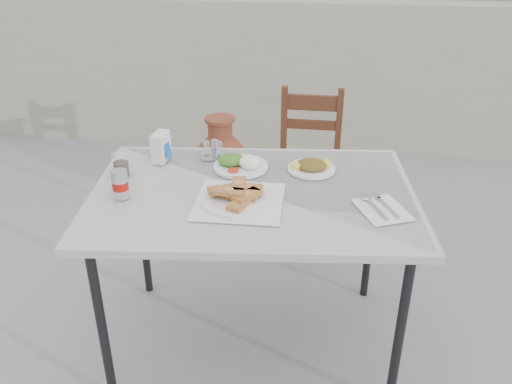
# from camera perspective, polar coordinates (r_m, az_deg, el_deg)

# --- Properties ---
(ground) EXTENTS (80.00, 80.00, 0.00)m
(ground) POSITION_cam_1_polar(r_m,az_deg,el_deg) (2.65, -1.54, -16.22)
(ground) COLOR slate
(ground) RESTS_ON ground
(cafe_table) EXTENTS (1.40, 1.02, 0.81)m
(cafe_table) POSITION_cam_1_polar(r_m,az_deg,el_deg) (2.25, -0.33, -1.12)
(cafe_table) COLOR black
(cafe_table) RESTS_ON ground
(pide_plate) EXTENTS (0.35, 0.35, 0.07)m
(pide_plate) POSITION_cam_1_polar(r_m,az_deg,el_deg) (2.12, -1.78, -0.28)
(pide_plate) COLOR silver
(pide_plate) RESTS_ON cafe_table
(salad_rice_plate) EXTENTS (0.24, 0.24, 0.06)m
(salad_rice_plate) POSITION_cam_1_polar(r_m,az_deg,el_deg) (2.41, -1.70, 3.05)
(salad_rice_plate) COLOR silver
(salad_rice_plate) RESTS_ON cafe_table
(salad_chopped_plate) EXTENTS (0.21, 0.21, 0.04)m
(salad_chopped_plate) POSITION_cam_1_polar(r_m,az_deg,el_deg) (2.40, 5.86, 2.70)
(salad_chopped_plate) COLOR silver
(salad_chopped_plate) RESTS_ON cafe_table
(soda_can) EXTENTS (0.07, 0.07, 0.12)m
(soda_can) POSITION_cam_1_polar(r_m,az_deg,el_deg) (2.21, -14.11, 0.81)
(soda_can) COLOR silver
(soda_can) RESTS_ON cafe_table
(cola_glass) EXTENTS (0.07, 0.07, 0.10)m
(cola_glass) POSITION_cam_1_polar(r_m,az_deg,el_deg) (2.40, -14.02, 2.69)
(cola_glass) COLOR white
(cola_glass) RESTS_ON cafe_table
(napkin_holder) EXTENTS (0.08, 0.12, 0.13)m
(napkin_holder) POSITION_cam_1_polar(r_m,az_deg,el_deg) (2.50, -9.98, 4.70)
(napkin_holder) COLOR silver
(napkin_holder) RESTS_ON cafe_table
(condiment_caddy) EXTENTS (0.14, 0.12, 0.08)m
(condiment_caddy) POSITION_cam_1_polar(r_m,az_deg,el_deg) (2.52, -4.48, 4.31)
(condiment_caddy) COLOR #B3B4BB
(condiment_caddy) RESTS_ON cafe_table
(cutlery_napkin) EXTENTS (0.24, 0.26, 0.02)m
(cutlery_napkin) POSITION_cam_1_polar(r_m,az_deg,el_deg) (2.14, 12.88, -1.56)
(cutlery_napkin) COLOR silver
(cutlery_napkin) RESTS_ON cafe_table
(chair) EXTENTS (0.40, 0.40, 0.89)m
(chair) POSITION_cam_1_polar(r_m,az_deg,el_deg) (3.32, 5.54, 3.16)
(chair) COLOR #3D1B10
(chair) RESTS_ON ground
(terracotta_urn) EXTENTS (0.37, 0.37, 0.65)m
(terracotta_urn) POSITION_cam_1_polar(r_m,az_deg,el_deg) (3.61, -3.67, 2.59)
(terracotta_urn) COLOR brown
(terracotta_urn) RESTS_ON ground
(back_wall) EXTENTS (6.00, 0.25, 1.20)m
(back_wall) POSITION_cam_1_polar(r_m,az_deg,el_deg) (4.56, 3.11, 12.04)
(back_wall) COLOR #A39C88
(back_wall) RESTS_ON ground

